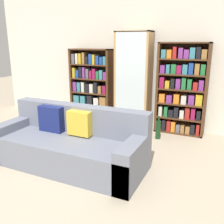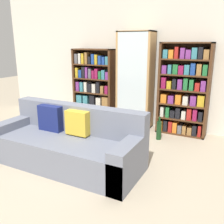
# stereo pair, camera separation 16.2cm
# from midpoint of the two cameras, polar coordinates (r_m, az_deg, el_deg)

# --- Properties ---
(ground_plane) EXTENTS (16.00, 16.00, 0.00)m
(ground_plane) POSITION_cam_midpoint_polar(r_m,az_deg,el_deg) (3.09, -16.48, -16.20)
(ground_plane) COLOR tan
(wall_back) EXTENTS (6.35, 0.06, 2.70)m
(wall_back) POSITION_cam_midpoint_polar(r_m,az_deg,el_deg) (4.98, 3.47, 12.73)
(wall_back) COLOR silver
(wall_back) RESTS_ON ground
(couch) EXTENTS (2.04, 0.81, 0.77)m
(couch) POSITION_cam_midpoint_polar(r_m,az_deg,el_deg) (3.42, -10.99, -7.40)
(couch) COLOR slate
(couch) RESTS_ON ground
(bookshelf_left) EXTENTS (0.88, 0.32, 1.48)m
(bookshelf_left) POSITION_cam_midpoint_polar(r_m,az_deg,el_deg) (5.21, -5.61, 5.78)
(bookshelf_left) COLOR #4C2D19
(bookshelf_left) RESTS_ON ground
(display_cabinet) EXTENTS (0.65, 0.36, 1.80)m
(display_cabinet) POSITION_cam_midpoint_polar(r_m,az_deg,el_deg) (4.77, 3.94, 7.08)
(display_cabinet) COLOR tan
(display_cabinet) RESTS_ON ground
(bookshelf_right) EXTENTS (0.86, 0.32, 1.61)m
(bookshelf_right) POSITION_cam_midpoint_polar(r_m,az_deg,el_deg) (4.57, 14.73, 4.84)
(bookshelf_right) COLOR #4C2D19
(bookshelf_right) RESTS_ON ground
(wine_bottle) EXTENTS (0.08, 0.08, 0.40)m
(wine_bottle) POSITION_cam_midpoint_polar(r_m,az_deg,el_deg) (4.33, 9.45, -3.96)
(wine_bottle) COLOR #143819
(wine_bottle) RESTS_ON ground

